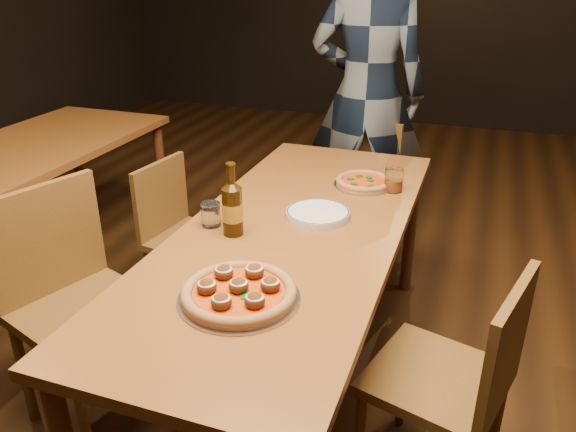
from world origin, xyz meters
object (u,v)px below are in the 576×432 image
(chair_main_nw, at_px, (88,311))
(water_glass, at_px, (211,214))
(chair_main_e, at_px, (437,377))
(chair_end, at_px, (357,190))
(table_main, at_px, (292,244))
(table_left, at_px, (4,169))
(chair_main_sw, at_px, (193,238))
(pizza_margherita, at_px, (364,182))
(diner, at_px, (367,95))
(beer_bottle, at_px, (233,210))
(amber_glass, at_px, (394,180))
(pizza_meatball, at_px, (239,292))
(plate_stack, at_px, (318,214))

(chair_main_nw, height_order, water_glass, chair_main_nw)
(chair_main_e, xyz_separation_m, chair_end, (-0.63, 1.56, -0.02))
(table_main, xyz_separation_m, chair_main_e, (0.60, -0.29, -0.24))
(table_left, distance_m, chair_end, 1.95)
(chair_main_sw, distance_m, chair_main_e, 1.43)
(pizza_margherita, distance_m, diner, 1.00)
(chair_main_nw, relative_size, diner, 0.52)
(pizza_margherita, relative_size, beer_bottle, 0.98)
(beer_bottle, height_order, amber_glass, beer_bottle)
(water_glass, relative_size, amber_glass, 0.91)
(pizza_meatball, xyz_separation_m, plate_stack, (0.05, 0.65, -0.01))
(chair_main_nw, bearing_deg, diner, 0.43)
(water_glass, xyz_separation_m, amber_glass, (0.59, 0.58, 0.00))
(table_main, relative_size, amber_glass, 19.90)
(diner, bearing_deg, table_main, 84.09)
(water_glass, distance_m, amber_glass, 0.83)
(diner, bearing_deg, beer_bottle, 77.27)
(table_left, bearing_deg, pizza_meatball, -25.54)
(table_main, relative_size, chair_main_nw, 2.05)
(table_main, relative_size, plate_stack, 7.97)
(chair_main_e, relative_size, amber_glass, 8.76)
(chair_end, distance_m, beer_bottle, 1.47)
(chair_end, relative_size, amber_glass, 8.31)
(chair_main_nw, bearing_deg, table_left, 74.09)
(pizza_meatball, bearing_deg, chair_main_e, 21.12)
(chair_main_nw, distance_m, pizza_margherita, 1.27)
(pizza_meatball, relative_size, amber_glass, 3.66)
(chair_main_e, distance_m, plate_stack, 0.75)
(chair_main_sw, bearing_deg, table_left, 102.30)
(chair_main_nw, xyz_separation_m, chair_main_sw, (0.00, 0.80, -0.08))
(chair_main_nw, bearing_deg, table_main, -39.70)
(water_glass, bearing_deg, plate_stack, 30.59)
(pizza_margherita, bearing_deg, plate_stack, -103.91)
(table_left, bearing_deg, plate_stack, -5.56)
(plate_stack, relative_size, water_glass, 2.74)
(table_left, height_order, plate_stack, plate_stack)
(diner, bearing_deg, pizza_meatball, 83.97)
(beer_bottle, bearing_deg, table_left, 164.37)
(chair_main_e, bearing_deg, chair_end, -142.51)
(chair_main_sw, distance_m, pizza_meatball, 1.19)
(chair_main_e, relative_size, plate_stack, 3.51)
(pizza_meatball, xyz_separation_m, diner, (-0.06, 2.00, 0.17))
(chair_main_e, xyz_separation_m, diner, (-0.64, 1.77, 0.50))
(chair_main_nw, height_order, chair_main_sw, chair_main_nw)
(table_main, distance_m, chair_main_nw, 0.80)
(pizza_meatball, relative_size, plate_stack, 1.47)
(plate_stack, distance_m, amber_glass, 0.44)
(table_main, distance_m, chair_main_sw, 0.81)
(plate_stack, bearing_deg, pizza_margherita, 76.09)
(table_main, xyz_separation_m, chair_main_sw, (-0.66, 0.39, -0.27))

